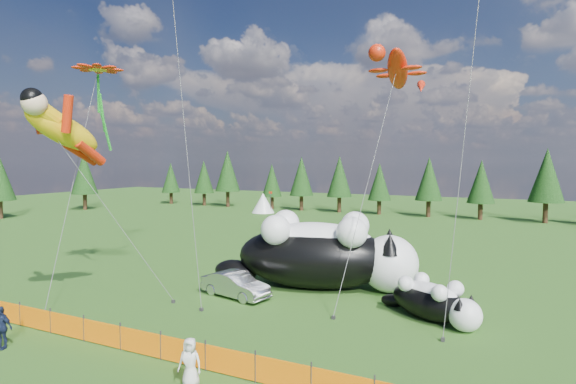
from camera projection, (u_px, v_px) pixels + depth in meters
name	position (u px, v px, depth m)	size (l,w,h in m)	color
ground	(190.00, 328.00, 19.73)	(160.00, 160.00, 0.00)	#113409
safety_fence	(140.00, 342.00, 16.98)	(22.06, 0.06, 1.10)	#262626
tree_line	(399.00, 186.00, 60.04)	(90.00, 4.00, 8.00)	black
festival_tents	(487.00, 213.00, 51.03)	(50.00, 3.20, 2.80)	white
cat_large	(324.00, 253.00, 25.79)	(11.92, 6.16, 4.35)	black
cat_small	(433.00, 301.00, 20.64)	(4.91, 3.60, 1.94)	black
car	(235.00, 285.00, 24.21)	(1.42, 4.07, 1.34)	#B6B6BB
spectator_c	(1.00, 327.00, 17.54)	(0.99, 0.51, 1.69)	#151D39
spectator_e	(190.00, 362.00, 14.57)	(0.79, 0.51, 1.62)	silver
superhero_kite	(63.00, 130.00, 21.14)	(5.93, 5.82, 11.35)	#EAB50C
gecko_kite	(398.00, 70.00, 26.36)	(4.10, 11.10, 14.90)	red
flower_kite	(98.00, 72.00, 25.55)	(4.40, 7.61, 14.09)	red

